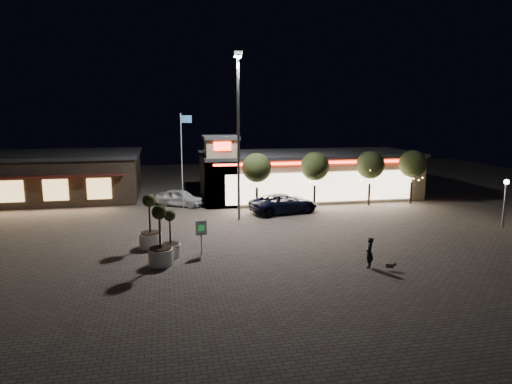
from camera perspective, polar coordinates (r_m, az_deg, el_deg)
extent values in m
plane|color=#61594F|center=(26.92, -3.64, -7.65)|extent=(90.00, 90.00, 0.00)
cube|color=gray|center=(43.95, 6.50, 2.00)|extent=(20.00, 8.00, 4.00)
cube|color=#262628|center=(43.69, 6.56, 4.79)|extent=(20.40, 8.40, 0.30)
cube|color=#FFE4BF|center=(40.22, 8.25, 0.61)|extent=(17.00, 0.12, 2.60)
cube|color=#FA2814|center=(39.89, 8.34, 3.65)|extent=(19.00, 0.10, 0.18)
cube|color=gray|center=(39.35, -4.42, 2.39)|extent=(2.60, 2.60, 5.80)
cube|color=#262628|center=(39.05, -4.48, 6.83)|extent=(3.00, 3.00, 0.30)
cube|color=#FA2814|center=(37.76, -4.22, 5.72)|extent=(1.40, 0.10, 0.70)
cube|color=#382D23|center=(47.05, -24.28, 1.70)|extent=(16.00, 10.00, 4.00)
cube|color=#262628|center=(46.82, -24.48, 4.30)|extent=(16.40, 10.40, 0.30)
cube|color=#591E19|center=(41.76, -25.98, 1.69)|extent=(14.40, 0.80, 0.15)
cube|color=#E9B769|center=(42.81, -28.33, 0.06)|extent=(2.00, 0.12, 1.80)
cube|color=#E9B769|center=(41.91, -23.75, 0.23)|extent=(2.00, 0.12, 1.80)
cube|color=#E9B769|center=(41.29, -19.01, 0.40)|extent=(2.00, 0.12, 1.80)
cylinder|color=gray|center=(33.90, -2.21, 6.42)|extent=(0.20, 0.20, 12.00)
cube|color=gray|center=(34.05, -2.29, 16.88)|extent=(0.60, 0.40, 0.35)
cube|color=white|center=(34.03, -2.29, 16.55)|extent=(0.45, 0.30, 0.08)
cylinder|color=white|center=(38.66, -9.25, 3.79)|extent=(0.10, 0.10, 8.00)
cube|color=#295C97|center=(38.45, -8.73, 9.00)|extent=(0.90, 0.04, 0.60)
cylinder|color=gray|center=(36.61, 28.61, -1.50)|extent=(0.12, 0.12, 3.20)
sphere|color=#FFE5B2|center=(36.34, 28.84, 1.12)|extent=(0.36, 0.36, 0.36)
cylinder|color=#332319|center=(37.85, 0.11, -0.87)|extent=(0.20, 0.20, 1.92)
sphere|color=#2D3819|center=(37.43, 0.11, 3.06)|extent=(2.42, 2.42, 2.42)
cylinder|color=#332319|center=(39.13, 7.30, -0.58)|extent=(0.20, 0.20, 1.92)
sphere|color=#2D3819|center=(38.72, 7.39, 3.21)|extent=(2.42, 2.42, 2.42)
cylinder|color=#332319|center=(40.98, 13.95, -0.31)|extent=(0.20, 0.20, 1.92)
sphere|color=#2D3819|center=(40.59, 14.11, 3.31)|extent=(2.42, 2.42, 2.42)
cylinder|color=#332319|center=(42.83, 18.80, -0.11)|extent=(0.20, 0.20, 1.92)
sphere|color=#2D3819|center=(42.46, 19.00, 3.36)|extent=(2.42, 2.42, 2.42)
imported|color=black|center=(37.04, 3.52, -1.43)|extent=(6.04, 3.78, 1.56)
imported|color=white|center=(40.13, -9.44, -0.70)|extent=(4.57, 3.73, 1.46)
imported|color=black|center=(25.02, 13.99, -7.38)|extent=(0.66, 0.72, 1.64)
cube|color=#59514C|center=(25.05, 16.38, -8.81)|extent=(0.45, 0.32, 0.22)
sphere|color=#59514C|center=(25.04, 16.95, -8.64)|extent=(0.20, 0.20, 0.20)
cylinder|color=white|center=(28.57, -13.04, -5.90)|extent=(1.35, 1.35, 0.90)
cylinder|color=black|center=(28.45, -13.08, -4.98)|extent=(1.17, 1.17, 0.07)
cylinder|color=#332319|center=(28.20, -13.16, -2.93)|extent=(0.11, 0.11, 2.02)
sphere|color=#2D3819|center=(28.00, -13.24, -1.03)|extent=(0.79, 0.79, 0.79)
cylinder|color=white|center=(25.38, -11.82, -7.92)|extent=(1.34, 1.34, 0.89)
cylinder|color=black|center=(25.24, -11.86, -6.90)|extent=(1.16, 1.16, 0.07)
cylinder|color=#332319|center=(24.96, -11.94, -4.62)|extent=(0.11, 0.11, 2.01)
sphere|color=#2D3819|center=(24.73, -12.03, -2.49)|extent=(0.78, 0.78, 0.78)
cylinder|color=white|center=(26.66, -10.61, -7.16)|extent=(1.11, 1.11, 0.74)
cylinder|color=black|center=(26.55, -10.64, -6.36)|extent=(0.96, 0.96, 0.06)
cylinder|color=#332319|center=(26.32, -10.70, -4.58)|extent=(0.09, 0.09, 1.66)
sphere|color=#2D3819|center=(26.13, -10.76, -2.92)|extent=(0.64, 0.64, 0.64)
cylinder|color=gray|center=(26.79, -6.84, -6.45)|extent=(0.08, 0.08, 1.20)
cube|color=white|center=(26.54, -6.89, -4.48)|extent=(0.65, 0.17, 0.85)
cube|color=#16872E|center=(26.50, -6.88, -4.50)|extent=(0.35, 0.08, 0.35)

